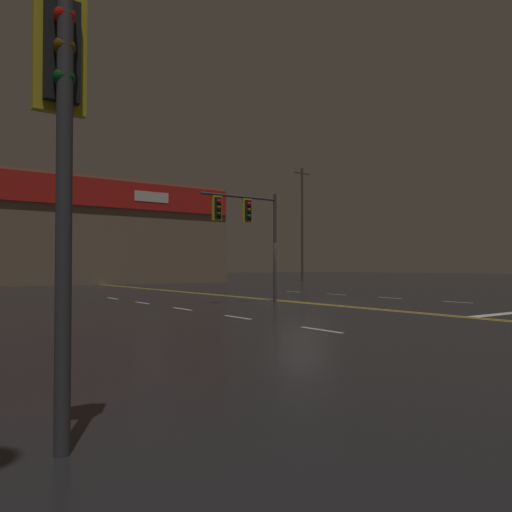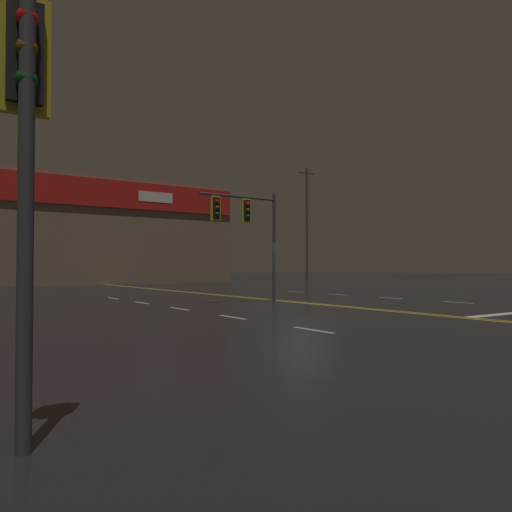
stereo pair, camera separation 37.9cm
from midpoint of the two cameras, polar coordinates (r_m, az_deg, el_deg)
The scene contains 6 objects.
ground_plane at distance 20.88m, azimuth 4.72°, elevation -5.33°, with size 200.00×200.00×0.00m, color black.
road_markings at distance 20.50m, azimuth 10.01°, elevation -5.37°, with size 16.36×60.00×0.01m.
traffic_signal_median at distance 20.50m, azimuth -1.78°, elevation 4.29°, with size 3.67×0.36×4.60m.
traffic_signal_corner_southwest at distance 4.56m, azimuth -23.64°, elevation 14.98°, with size 0.42×0.36×3.73m.
building_backdrop at distance 48.71m, azimuth -19.13°, elevation 2.58°, with size 24.53×10.23×9.36m.
utility_pole_row at distance 45.01m, azimuth -17.29°, elevation 5.07°, with size 47.51×0.26×12.58m.
Camera 1 is at (-13.48, -15.90, 1.47)m, focal length 35.00 mm.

